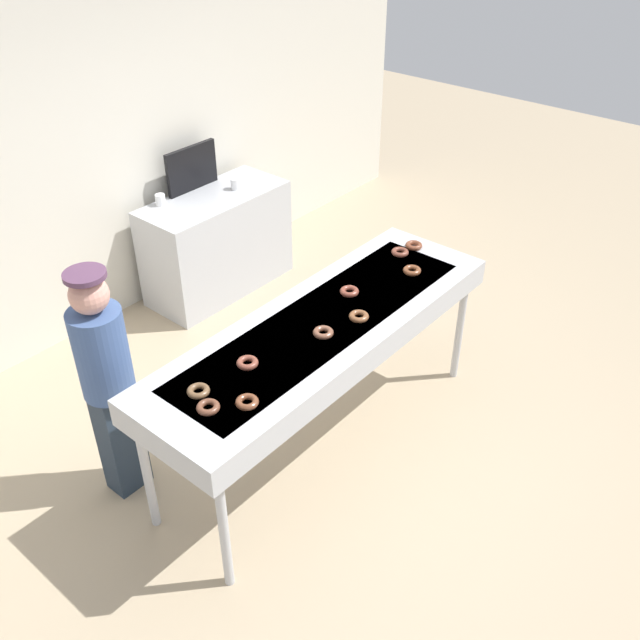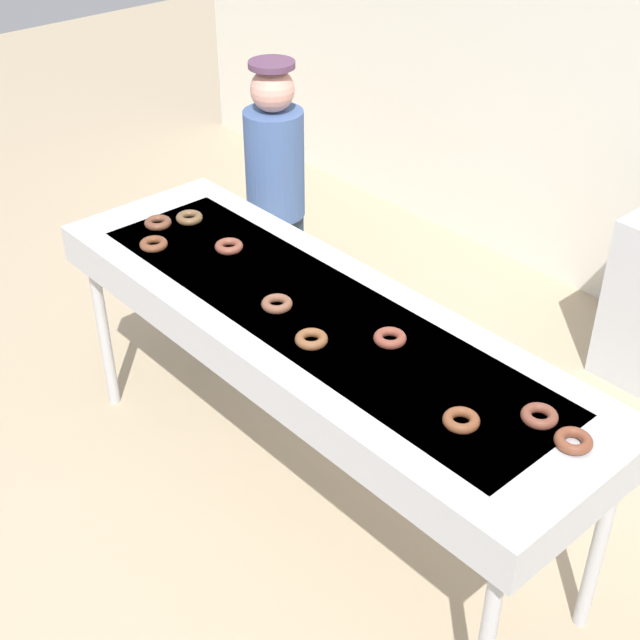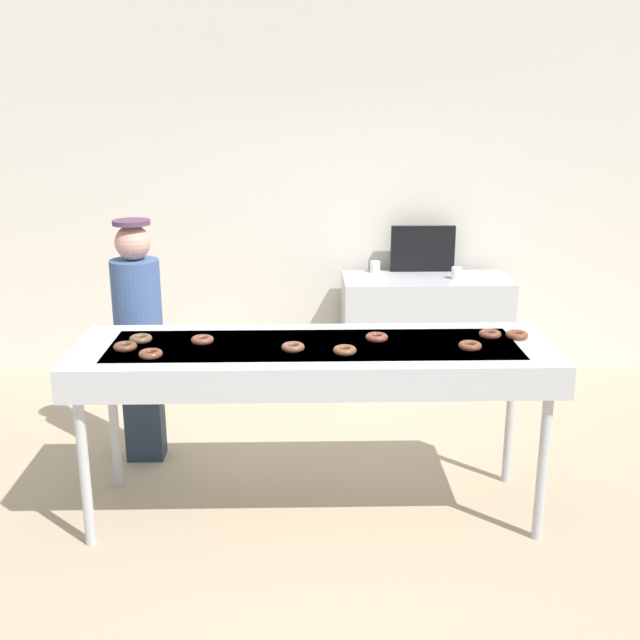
{
  "view_description": "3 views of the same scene",
  "coord_description": "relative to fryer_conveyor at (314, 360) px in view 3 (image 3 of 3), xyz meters",
  "views": [
    {
      "loc": [
        -2.75,
        -2.29,
        3.5
      ],
      "look_at": [
        -0.09,
        -0.05,
        1.09
      ],
      "focal_mm": 39.36,
      "sensor_mm": 36.0,
      "label": 1
    },
    {
      "loc": [
        2.2,
        -1.94,
        2.94
      ],
      "look_at": [
        0.12,
        -0.07,
        1.06
      ],
      "focal_mm": 49.55,
      "sensor_mm": 36.0,
      "label": 2
    },
    {
      "loc": [
        -0.06,
        -3.95,
        2.31
      ],
      "look_at": [
        0.04,
        0.08,
        1.14
      ],
      "focal_mm": 42.38,
      "sensor_mm": 36.0,
      "label": 3
    }
  ],
  "objects": [
    {
      "name": "worker_baker",
      "position": [
        -1.12,
        0.72,
        -0.04
      ],
      "size": [
        0.31,
        0.31,
        1.6
      ],
      "rotation": [
        0.0,
        0.0,
        3.1
      ],
      "color": "#243141",
      "rests_on": "ground"
    },
    {
      "name": "fryer_conveyor",
      "position": [
        0.0,
        0.0,
        0.0
      ],
      "size": [
        2.63,
        0.81,
        1.02
      ],
      "color": "#B7BABF",
      "rests_on": "ground"
    },
    {
      "name": "prep_counter",
      "position": [
        0.95,
        2.05,
        -0.47
      ],
      "size": [
        1.36,
        0.6,
        0.92
      ],
      "primitive_type": "cube",
      "color": "#B7BABF",
      "rests_on": "ground"
    },
    {
      "name": "chocolate_donut_6",
      "position": [
        -1.02,
        -0.06,
        0.11
      ],
      "size": [
        0.13,
        0.13,
        0.04
      ],
      "primitive_type": "torus",
      "rotation": [
        0.0,
        0.0,
        0.05
      ],
      "color": "brown",
      "rests_on": "fryer_conveyor"
    },
    {
      "name": "back_wall",
      "position": [
        0.0,
        2.5,
        0.68
      ],
      "size": [
        8.0,
        0.12,
        3.23
      ],
      "primitive_type": "cube",
      "color": "silver",
      "rests_on": "ground"
    },
    {
      "name": "chocolate_donut_0",
      "position": [
        0.84,
        -0.09,
        0.11
      ],
      "size": [
        0.17,
        0.17,
        0.04
      ],
      "primitive_type": "torus",
      "rotation": [
        0.0,
        0.0,
        2.52
      ],
      "color": "brown",
      "rests_on": "fryer_conveyor"
    },
    {
      "name": "chocolate_donut_4",
      "position": [
        0.16,
        -0.15,
        0.11
      ],
      "size": [
        0.18,
        0.18,
        0.04
      ],
      "primitive_type": "torus",
      "rotation": [
        0.0,
        0.0,
        0.79
      ],
      "color": "brown",
      "rests_on": "fryer_conveyor"
    },
    {
      "name": "chocolate_donut_1",
      "position": [
        0.35,
        0.07,
        0.11
      ],
      "size": [
        0.17,
        0.17,
        0.04
      ],
      "primitive_type": "torus",
      "rotation": [
        0.0,
        0.0,
        2.07
      ],
      "color": "brown",
      "rests_on": "fryer_conveyor"
    },
    {
      "name": "menu_display",
      "position": [
        0.95,
        2.3,
        0.18
      ],
      "size": [
        0.54,
        0.04,
        0.39
      ],
      "primitive_type": "cube",
      "color": "black",
      "rests_on": "prep_counter"
    },
    {
      "name": "chocolate_donut_9",
      "position": [
        1.15,
        0.1,
        0.11
      ],
      "size": [
        0.16,
        0.16,
        0.04
      ],
      "primitive_type": "torus",
      "rotation": [
        0.0,
        0.0,
        1.27
      ],
      "color": "brown",
      "rests_on": "fryer_conveyor"
    },
    {
      "name": "chocolate_donut_2",
      "position": [
        -0.62,
        0.05,
        0.11
      ],
      "size": [
        0.16,
        0.16,
        0.04
      ],
      "primitive_type": "torus",
      "rotation": [
        0.0,
        0.0,
        0.33
      ],
      "color": "brown",
      "rests_on": "fryer_conveyor"
    },
    {
      "name": "paper_cup_1",
      "position": [
        1.19,
        2.01,
        0.04
      ],
      "size": [
        0.08,
        0.08,
        0.1
      ],
      "primitive_type": "cylinder",
      "color": "white",
      "rests_on": "prep_counter"
    },
    {
      "name": "chocolate_donut_3",
      "position": [
        1.0,
        0.12,
        0.11
      ],
      "size": [
        0.17,
        0.17,
        0.04
      ],
      "primitive_type": "torus",
      "rotation": [
        0.0,
        0.0,
        2.17
      ],
      "color": "brown",
      "rests_on": "fryer_conveyor"
    },
    {
      "name": "chocolate_donut_5",
      "position": [
        -0.86,
        -0.19,
        0.11
      ],
      "size": [
        0.16,
        0.16,
        0.04
      ],
      "primitive_type": "torus",
      "rotation": [
        0.0,
        0.0,
        0.4
      ],
      "color": "brown",
      "rests_on": "fryer_conveyor"
    },
    {
      "name": "chocolate_donut_8",
      "position": [
        -0.11,
        -0.1,
        0.11
      ],
      "size": [
        0.17,
        0.17,
        0.04
      ],
      "primitive_type": "torus",
      "rotation": [
        0.0,
        0.0,
        0.98
      ],
      "color": "brown",
      "rests_on": "fryer_conveyor"
    },
    {
      "name": "chocolate_donut_7",
      "position": [
        -0.96,
        0.07,
        0.11
      ],
      "size": [
        0.13,
        0.13,
        0.04
      ],
      "primitive_type": "torus",
      "rotation": [
        0.0,
        0.0,
        1.63
      ],
      "color": "brown",
      "rests_on": "fryer_conveyor"
    },
    {
      "name": "ground_plane",
      "position": [
        0.0,
        0.0,
        -0.93
      ],
      "size": [
        16.0,
        16.0,
        0.0
      ],
      "primitive_type": "plane",
      "color": "tan"
    },
    {
      "name": "paper_cup_0",
      "position": [
        0.55,
        2.26,
        0.04
      ],
      "size": [
        0.08,
        0.08,
        0.1
      ],
      "primitive_type": "cylinder",
      "color": "white",
      "rests_on": "prep_counter"
    }
  ]
}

